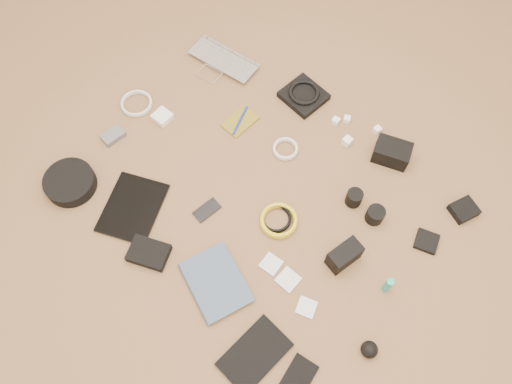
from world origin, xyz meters
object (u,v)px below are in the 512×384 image
Objects in this scene: tablet at (133,208)px; phone at (207,210)px; dslr_camera at (392,153)px; headphone_case at (70,183)px; paperback at (193,295)px; laptop at (218,67)px.

phone is (0.22, 0.17, -0.00)m from tablet.
phone is at bearing -141.11° from dslr_camera.
paperback is at bearing -1.92° from headphone_case.
dslr_camera is at bearing 29.58° from tablet.
headphone_case is 0.65m from paperback.
phone is at bearing 15.20° from tablet.
paperback is (-0.23, -0.90, -0.03)m from dslr_camera.
phone is 0.33m from paperback.
tablet is 0.28m from phone.
headphone_case reaches higher than phone.
tablet is at bearing -146.41° from dslr_camera.
phone is at bearing -56.80° from laptop.
phone is (-0.41, -0.63, -0.04)m from dslr_camera.
phone is (0.42, -0.54, -0.01)m from laptop.
paperback reaches higher than tablet.
laptop reaches higher than tablet.
laptop is 0.83m from dslr_camera.
paperback is (0.60, -0.81, -0.00)m from laptop.
headphone_case is (-0.47, -0.25, 0.02)m from phone.
paperback is at bearing -122.41° from dslr_camera.
tablet is 2.55× the size of phone.
laptop is at bearing 83.25° from tablet.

